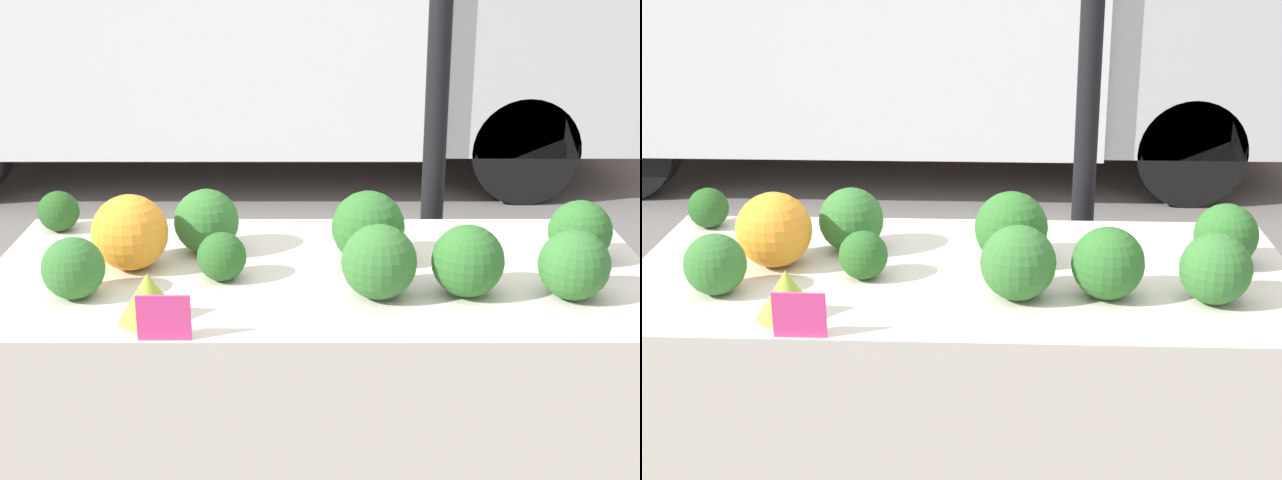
# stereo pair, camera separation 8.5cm
# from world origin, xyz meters

# --- Properties ---
(tent_pole) EXTENTS (0.07, 0.07, 2.51)m
(tent_pole) POSITION_xyz_m (0.35, 0.62, 1.25)
(tent_pole) COLOR black
(tent_pole) RESTS_ON ground_plane
(market_table) EXTENTS (1.62, 0.78, 0.85)m
(market_table) POSITION_xyz_m (0.00, -0.06, 0.73)
(market_table) COLOR beige
(market_table) RESTS_ON ground_plane
(orange_cauliflower) EXTENTS (0.19, 0.19, 0.19)m
(orange_cauliflower) POSITION_xyz_m (-0.46, 0.02, 0.95)
(orange_cauliflower) COLOR orange
(orange_cauliflower) RESTS_ON market_table
(romanesco_head) EXTENTS (0.13, 0.13, 0.11)m
(romanesco_head) POSITION_xyz_m (-0.37, -0.28, 0.91)
(romanesco_head) COLOR #93B238
(romanesco_head) RESTS_ON market_table
(broccoli_head_0) EXTENTS (0.12, 0.12, 0.12)m
(broccoli_head_0) POSITION_xyz_m (-0.23, -0.06, 0.91)
(broccoli_head_0) COLOR #285B23
(broccoli_head_0) RESTS_ON market_table
(broccoli_head_1) EXTENTS (0.14, 0.14, 0.14)m
(broccoli_head_1) POSITION_xyz_m (-0.56, -0.16, 0.92)
(broccoli_head_1) COLOR #336B2D
(broccoli_head_1) RESTS_ON market_table
(broccoli_head_2) EXTENTS (0.17, 0.17, 0.17)m
(broccoli_head_2) POSITION_xyz_m (-0.29, 0.13, 0.94)
(broccoli_head_2) COLOR #336B2D
(broccoli_head_2) RESTS_ON market_table
(broccoli_head_3) EXTENTS (0.16, 0.16, 0.16)m
(broccoli_head_3) POSITION_xyz_m (0.65, 0.07, 0.93)
(broccoli_head_3) COLOR #2D6628
(broccoli_head_3) RESTS_ON market_table
(broccoli_head_4) EXTENTS (0.17, 0.17, 0.17)m
(broccoli_head_4) POSITION_xyz_m (0.33, -0.14, 0.94)
(broccoli_head_4) COLOR #2D6628
(broccoli_head_4) RESTS_ON market_table
(broccoli_head_5) EXTENTS (0.16, 0.16, 0.16)m
(broccoli_head_5) POSITION_xyz_m (0.57, -0.16, 0.93)
(broccoli_head_5) COLOR #336B2D
(broccoli_head_5) RESTS_ON market_table
(broccoli_head_6) EXTENTS (0.11, 0.11, 0.11)m
(broccoli_head_6) POSITION_xyz_m (-0.71, 0.29, 0.91)
(broccoli_head_6) COLOR #23511E
(broccoli_head_6) RESTS_ON market_table
(broccoli_head_7) EXTENTS (0.17, 0.17, 0.17)m
(broccoli_head_7) POSITION_xyz_m (0.13, -0.16, 0.94)
(broccoli_head_7) COLOR #336B2D
(broccoli_head_7) RESTS_ON market_table
(broccoli_head_8) EXTENTS (0.18, 0.18, 0.18)m
(broccoli_head_8) POSITION_xyz_m (0.12, 0.06, 0.94)
(broccoli_head_8) COLOR #2D6628
(broccoli_head_8) RESTS_ON market_table
(price_sign) EXTENTS (0.11, 0.01, 0.10)m
(price_sign) POSITION_xyz_m (-0.32, -0.37, 0.90)
(price_sign) COLOR #E53D84
(price_sign) RESTS_ON market_table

